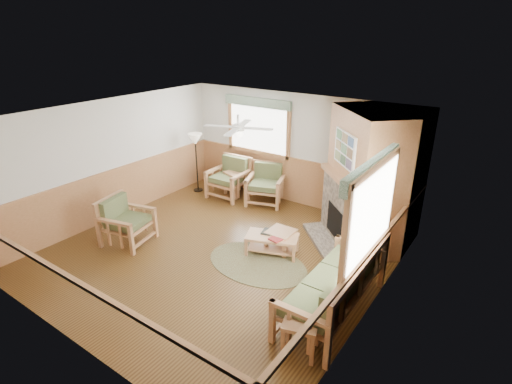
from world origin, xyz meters
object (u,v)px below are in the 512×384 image
Objects in this scene: end_table_chairs at (237,183)px; footstool at (281,240)px; sofa at (334,284)px; floor_lamp_left at (197,163)px; coffee_table at (272,245)px; armchair_back_left at (229,178)px; armchair_back_right at (266,184)px; end_table_sofa at (301,336)px; floor_lamp_right at (365,233)px; armchair_left at (127,221)px.

end_table_chairs is 1.27× the size of footstool.
sofa is 1.41× the size of floor_lamp_left.
armchair_back_left is at bearing 123.70° from coffee_table.
armchair_back_right is at bearing 0.00° from end_table_chairs.
floor_lamp_right reaches higher than end_table_sofa.
floor_lamp_right is (0.00, 1.22, 0.32)m from sofa.
floor_lamp_left reaches higher than end_table_chairs.
armchair_back_left is at bearing 160.71° from floor_lamp_right.
armchair_back_right reaches higher than end_table_chairs.
end_table_chairs is 0.40× the size of floor_lamp_left.
armchair_back_left is at bearing 172.42° from armchair_back_right.
coffee_table is 3.07m from end_table_chairs.
floor_lamp_right is (4.03, -1.66, 0.52)m from end_table_chairs.
end_table_sofa is at bearing -70.20° from armchair_back_right.
floor_lamp_left is 5.23m from floor_lamp_right.
armchair_back_left is 1.02m from armchair_back_right.
sofa is at bearing 90.00° from end_table_sofa.
armchair_back_left is 1.61× the size of end_table_chairs.
armchair_back_left reaches higher than end_table_chairs.
end_table_chairs is at bearing 143.86° from footstool.
floor_lamp_left is (-5.07, 2.49, 0.28)m from sofa.
armchair_back_left is 1.95× the size of end_table_sofa.
floor_lamp_right is (5.07, -1.27, 0.05)m from floor_lamp_left.
end_table_chairs is (-4.03, 2.88, -0.20)m from sofa.
end_table_chairs is (-2.34, 1.98, 0.11)m from coffee_table.
sofa reaches higher than end_table_chairs.
footstool is at bearing 51.58° from coffee_table.
armchair_back_right is 3.58m from floor_lamp_right.
floor_lamp_left is at bearing -170.33° from armchair_back_left.
footstool is (2.72, 1.50, -0.26)m from armchair_left.
armchair_left reaches higher than end_table_sofa.
armchair_back_left reaches higher than coffee_table.
armchair_left is (-4.34, -0.39, -0.03)m from sofa.
floor_lamp_left is (-3.45, 1.37, 0.57)m from footstool.
floor_lamp_right is (1.62, 0.10, 0.62)m from footstool.
sofa is 4.29× the size of end_table_sofa.
sofa is at bearing -98.26° from armchair_left.
floor_lamp_left is at bearing 145.46° from end_table_sofa.
coffee_table is (1.47, -1.98, -0.29)m from armchair_back_right.
armchair_back_left is 0.31m from end_table_chairs.
sofa is at bearing -61.66° from armchair_back_right.
floor_lamp_right is (3.15, -1.66, 0.35)m from armchair_back_right.
coffee_table is at bearing -77.45° from armchair_left.
end_table_chairs is at bearing 157.59° from floor_lamp_right.
sofa is 1.99m from footstool.
armchair_back_left is at bearing -16.83° from armchair_left.
armchair_back_left is 4.41m from floor_lamp_right.
end_table_sofa is 0.31× the size of floor_lamp_right.
end_table_chairs is 5.60m from end_table_sofa.
floor_lamp_right is at bearing -83.07° from armchair_left.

